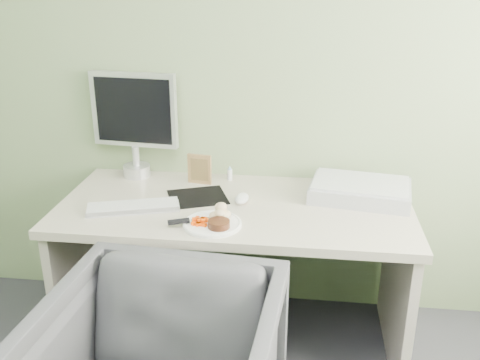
# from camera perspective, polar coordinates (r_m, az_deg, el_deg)

# --- Properties ---
(wall_back) EXTENTS (3.50, 0.00, 3.50)m
(wall_back) POSITION_cam_1_polar(r_m,az_deg,el_deg) (2.62, 0.51, 13.29)
(wall_back) COLOR gray
(wall_back) RESTS_ON floor
(desk) EXTENTS (1.60, 0.75, 0.73)m
(desk) POSITION_cam_1_polar(r_m,az_deg,el_deg) (2.51, -0.55, -6.41)
(desk) COLOR beige
(desk) RESTS_ON floor
(plate) EXTENTS (0.25, 0.25, 0.01)m
(plate) POSITION_cam_1_polar(r_m,az_deg,el_deg) (2.24, -2.97, -4.72)
(plate) COLOR white
(plate) RESTS_ON desk
(steak) EXTENTS (0.09, 0.09, 0.03)m
(steak) POSITION_cam_1_polar(r_m,az_deg,el_deg) (2.19, -2.28, -4.71)
(steak) COLOR black
(steak) RESTS_ON plate
(potato_pile) EXTENTS (0.12, 0.11, 0.05)m
(potato_pile) POSITION_cam_1_polar(r_m,az_deg,el_deg) (2.27, -1.94, -3.38)
(potato_pile) COLOR tan
(potato_pile) RESTS_ON plate
(carrot_heap) EXTENTS (0.07, 0.06, 0.04)m
(carrot_heap) POSITION_cam_1_polar(r_m,az_deg,el_deg) (2.22, -4.30, -4.23)
(carrot_heap) COLOR #FF4A05
(carrot_heap) RESTS_ON plate
(steak_knife) EXTENTS (0.22, 0.11, 0.02)m
(steak_knife) POSITION_cam_1_polar(r_m,az_deg,el_deg) (2.23, -5.62, -4.34)
(steak_knife) COLOR silver
(steak_knife) RESTS_ON plate
(mousepad) EXTENTS (0.33, 0.31, 0.00)m
(mousepad) POSITION_cam_1_polar(r_m,az_deg,el_deg) (2.51, -4.54, -1.82)
(mousepad) COLOR black
(mousepad) RESTS_ON desk
(keyboard) EXTENTS (0.41, 0.23, 0.02)m
(keyboard) POSITION_cam_1_polar(r_m,az_deg,el_deg) (2.42, -11.33, -2.78)
(keyboard) COLOR white
(keyboard) RESTS_ON desk
(computer_mouse) EXTENTS (0.07, 0.11, 0.04)m
(computer_mouse) POSITION_cam_1_polar(r_m,az_deg,el_deg) (2.45, 0.20, -1.98)
(computer_mouse) COLOR white
(computer_mouse) RESTS_ON desk
(photo_frame) EXTENTS (0.12, 0.03, 0.15)m
(photo_frame) POSITION_cam_1_polar(r_m,az_deg,el_deg) (2.65, -4.34, 1.17)
(photo_frame) COLOR #997447
(photo_frame) RESTS_ON desk
(eyedrop_bottle) EXTENTS (0.03, 0.03, 0.08)m
(eyedrop_bottle) POSITION_cam_1_polar(r_m,az_deg,el_deg) (2.70, -1.10, 0.70)
(eyedrop_bottle) COLOR white
(eyedrop_bottle) RESTS_ON desk
(scanner) EXTENTS (0.49, 0.37, 0.07)m
(scanner) POSITION_cam_1_polar(r_m,az_deg,el_deg) (2.55, 12.69, -1.17)
(scanner) COLOR #BBBCC3
(scanner) RESTS_ON desk
(monitor) EXTENTS (0.44, 0.14, 0.53)m
(monitor) POSITION_cam_1_polar(r_m,az_deg,el_deg) (2.75, -11.22, 6.42)
(monitor) COLOR silver
(monitor) RESTS_ON desk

